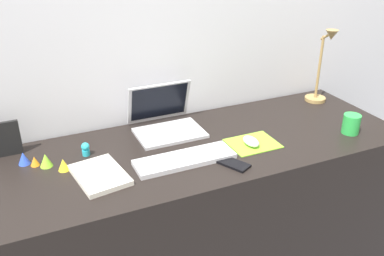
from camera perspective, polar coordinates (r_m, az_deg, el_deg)
The scene contains 16 objects.
back_wall at distance 2.09m, azimuth -3.41°, elevation 4.58°, with size 3.07×0.05×1.69m, color silver.
desk at distance 2.03m, azimuth 0.77°, elevation -11.62°, with size 1.87×0.66×0.74m, color black.
laptop at distance 1.95m, azimuth -3.69°, elevation 1.26°, with size 0.30×0.27×0.21m.
keyboard at distance 1.70m, azimuth -0.99°, elevation -4.25°, with size 0.41×0.13×0.02m, color silver.
mousepad at distance 1.85m, azimuth 8.23°, elevation -2.08°, with size 0.21×0.17×0.00m, color #8CDB33.
mouse at distance 1.83m, azimuth 7.99°, elevation -1.80°, with size 0.06×0.10×0.03m, color silver.
cell_phone at distance 1.69m, azimuth 5.64°, elevation -4.86°, with size 0.06×0.13×0.01m, color black.
desk_lamp at distance 2.31m, azimuth 17.25°, elevation 7.76°, with size 0.11×0.14×0.39m.
notebook_pad at distance 1.64m, azimuth -12.38°, elevation -6.22°, with size 0.17×0.24×0.02m, color silver.
picture_frame at distance 1.88m, azimuth -23.98°, elevation -1.39°, with size 0.12×0.02×0.15m, color black.
coffee_mug at distance 2.05m, azimuth 20.76°, elevation 0.51°, with size 0.08×0.08×0.09m, color green.
toy_figurine_lime at distance 1.76m, azimuth -19.20°, elevation -4.13°, with size 0.05×0.05×0.05m, color #8CDB33.
toy_figurine_orange at distance 1.78m, azimuth -20.54°, elevation -4.21°, with size 0.04×0.04×0.04m, color orange.
toy_figurine_blue at distance 1.81m, azimuth -21.85°, elevation -3.82°, with size 0.05×0.05×0.05m, color blue.
toy_figurine_cyan at distance 1.79m, azimuth -14.22°, elevation -2.75°, with size 0.03×0.03×0.06m.
toy_figurine_yellow at distance 1.71m, azimuth -17.02°, elevation -4.76°, with size 0.04×0.04×0.05m, color yellow.
Camera 1 is at (-0.68, -1.45, 1.61)m, focal length 39.37 mm.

